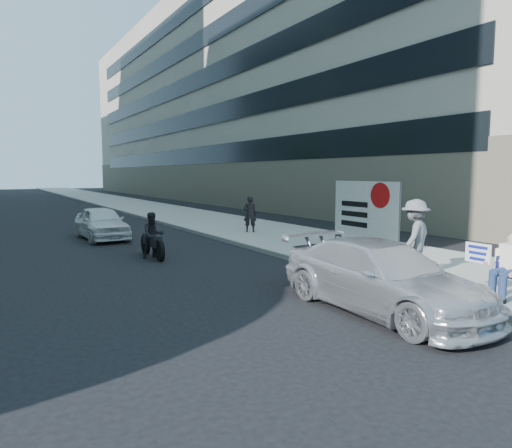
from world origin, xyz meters
TOP-DOWN VIEW (x-y plane):
  - ground at (0.00, 0.00)m, footprint 160.00×160.00m
  - near_sidewalk at (4.00, 20.00)m, footprint 5.00×120.00m
  - near_building at (17.00, 32.00)m, footprint 14.00×70.00m
  - seated_protester at (2.29, -3.14)m, footprint 0.83×1.11m
  - jogger at (2.45, -0.78)m, footprint 1.36×1.06m
  - pedestrian_woman at (3.23, 8.47)m, footprint 0.66×0.59m
  - protest_banner at (4.78, 3.29)m, footprint 0.08×3.06m
  - parked_sedan at (0.03, -2.07)m, footprint 1.86×4.56m
  - white_sedan_near at (-2.40, 10.62)m, footprint 1.65×3.88m
  - motorcycle at (-1.95, 5.53)m, footprint 0.70×2.04m

SIDE VIEW (x-z plane):
  - ground at x=0.00m, z-range 0.00..0.00m
  - near_sidewalk at x=4.00m, z-range 0.00..0.15m
  - motorcycle at x=-1.95m, z-range -0.08..1.35m
  - white_sedan_near at x=-2.40m, z-range 0.00..1.31m
  - parked_sedan at x=0.03m, z-range 0.00..1.32m
  - seated_protester at x=2.29m, z-range 0.22..1.53m
  - pedestrian_woman at x=3.23m, z-range 0.15..1.67m
  - jogger at x=2.45m, z-range 0.15..2.00m
  - protest_banner at x=4.78m, z-range 0.30..2.50m
  - near_building at x=17.00m, z-range 0.00..20.00m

